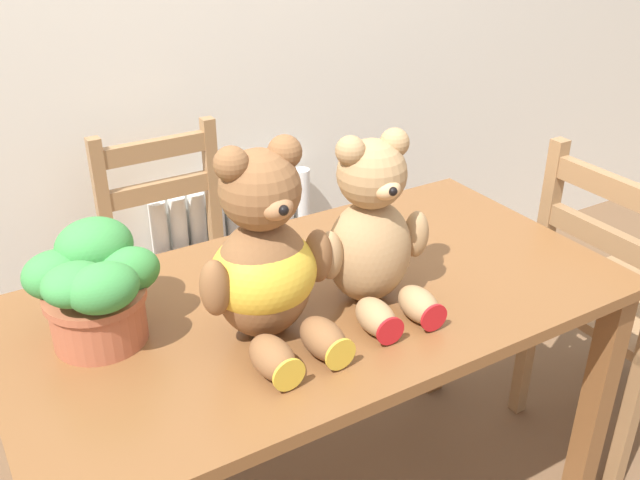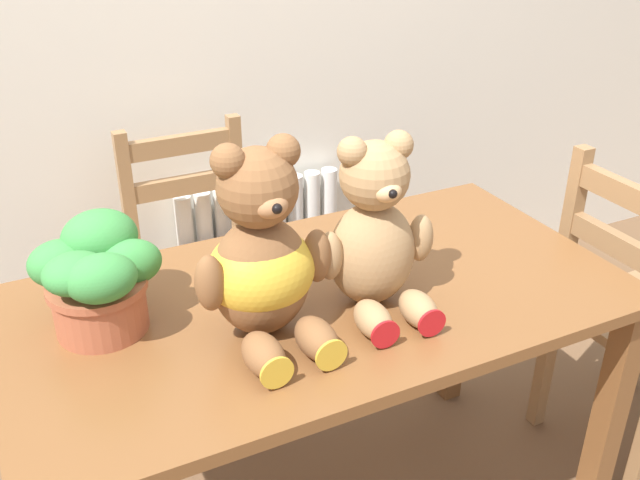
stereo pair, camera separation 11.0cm
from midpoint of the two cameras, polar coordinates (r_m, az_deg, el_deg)
name	(u,v)px [view 1 (the left image)]	position (r m, az deg, el deg)	size (l,w,h in m)	color
radiator	(238,267)	(2.70, -7.77, -2.16)	(0.64, 0.10, 0.60)	white
dining_table	(318,335)	(1.66, -2.04, -7.64)	(1.38, 0.73, 0.75)	brown
wooden_chair_behind	(182,276)	(2.33, -12.32, -2.89)	(0.40, 0.41, 0.90)	#997047
wooden_chair_side	(623,303)	(2.25, 21.83, -4.76)	(0.46, 0.42, 0.94)	#997047
teddy_bear_left	(265,263)	(1.39, -6.66, -1.92)	(0.29, 0.29, 0.41)	brown
teddy_bear_right	(373,233)	(1.50, 2.16, 0.49)	(0.27, 0.27, 0.38)	tan
potted_plant	(94,285)	(1.48, -19.70, -3.46)	(0.26, 0.27, 0.23)	#B25B3D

